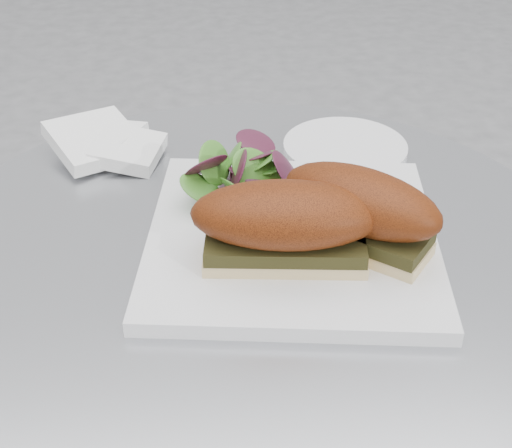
{
  "coord_description": "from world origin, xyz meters",
  "views": [
    {
      "loc": [
        -0.05,
        -0.57,
        1.16
      ],
      "look_at": [
        0.01,
        -0.0,
        0.77
      ],
      "focal_mm": 50.0,
      "sensor_mm": 36.0,
      "label": 1
    }
  ],
  "objects_px": {
    "plate": "(292,237)",
    "sandwich_right": "(360,209)",
    "saucer": "(345,149)",
    "sandwich_left": "(286,223)"
  },
  "relations": [
    {
      "from": "plate",
      "to": "sandwich_right",
      "type": "distance_m",
      "value": 0.08
    },
    {
      "from": "sandwich_right",
      "to": "saucer",
      "type": "relative_size",
      "value": 1.12
    },
    {
      "from": "saucer",
      "to": "sandwich_left",
      "type": "bearing_deg",
      "value": -114.74
    },
    {
      "from": "saucer",
      "to": "sandwich_right",
      "type": "bearing_deg",
      "value": -98.61
    },
    {
      "from": "sandwich_left",
      "to": "sandwich_right",
      "type": "bearing_deg",
      "value": 19.51
    },
    {
      "from": "sandwich_left",
      "to": "saucer",
      "type": "bearing_deg",
      "value": 72.02
    },
    {
      "from": "sandwich_right",
      "to": "saucer",
      "type": "distance_m",
      "value": 0.22
    },
    {
      "from": "sandwich_right",
      "to": "plate",
      "type": "bearing_deg",
      "value": -167.56
    },
    {
      "from": "plate",
      "to": "sandwich_left",
      "type": "relative_size",
      "value": 1.57
    },
    {
      "from": "plate",
      "to": "saucer",
      "type": "distance_m",
      "value": 0.2
    }
  ]
}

